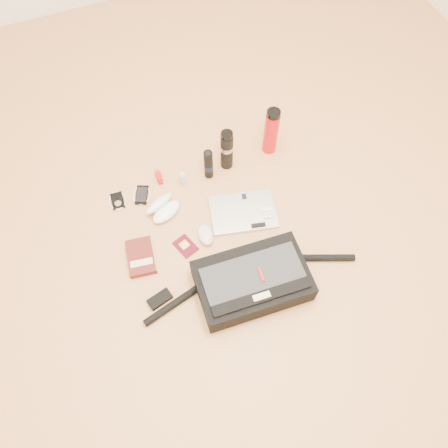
# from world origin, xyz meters

# --- Properties ---
(ground) EXTENTS (4.00, 4.00, 0.00)m
(ground) POSITION_xyz_m (0.00, 0.00, 0.00)
(ground) COLOR tan
(ground) RESTS_ON ground
(messenger_bag) EXTENTS (1.00, 0.33, 0.14)m
(messenger_bag) POSITION_xyz_m (0.05, -0.25, 0.06)
(messenger_bag) COLOR black
(messenger_bag) RESTS_ON ground
(laptop) EXTENTS (0.36, 0.29, 0.03)m
(laptop) POSITION_xyz_m (0.17, 0.11, 0.01)
(laptop) COLOR silver
(laptop) RESTS_ON ground
(book) EXTENTS (0.15, 0.20, 0.03)m
(book) POSITION_xyz_m (-0.36, 0.07, 0.02)
(book) COLOR #4F1813
(book) RESTS_ON ground
(passport) EXTENTS (0.11, 0.13, 0.01)m
(passport) POSITION_xyz_m (-0.15, 0.05, 0.00)
(passport) COLOR #490512
(passport) RESTS_ON ground
(mouse) EXTENTS (0.08, 0.12, 0.04)m
(mouse) POSITION_xyz_m (-0.05, 0.06, 0.02)
(mouse) COLOR silver
(mouse) RESTS_ON ground
(sunglasses_case) EXTENTS (0.20, 0.19, 0.09)m
(sunglasses_case) POSITION_xyz_m (-0.19, 0.27, 0.03)
(sunglasses_case) COLOR white
(sunglasses_case) RESTS_ON ground
(ipod) EXTENTS (0.09, 0.10, 0.01)m
(ipod) POSITION_xyz_m (-0.38, 0.41, 0.01)
(ipod) COLOR black
(ipod) RESTS_ON ground
(phone) EXTENTS (0.12, 0.13, 0.01)m
(phone) POSITION_xyz_m (-0.26, 0.40, 0.01)
(phone) COLOR black
(phone) RESTS_ON ground
(inhaler) EXTENTS (0.03, 0.10, 0.03)m
(inhaler) POSITION_xyz_m (-0.14, 0.47, 0.01)
(inhaler) COLOR #B3130D
(inhaler) RESTS_ON ground
(spray_bottle) EXTENTS (0.03, 0.03, 0.10)m
(spray_bottle) POSITION_xyz_m (-0.04, 0.38, 0.04)
(spray_bottle) COLOR #A8CDE6
(spray_bottle) RESTS_ON ground
(aerosol_can) EXTENTS (0.06, 0.06, 0.19)m
(aerosol_can) POSITION_xyz_m (0.10, 0.39, 0.10)
(aerosol_can) COLOR black
(aerosol_can) RESTS_ON ground
(thermos_black) EXTENTS (0.08, 0.08, 0.25)m
(thermos_black) POSITION_xyz_m (0.21, 0.41, 0.12)
(thermos_black) COLOR black
(thermos_black) RESTS_ON ground
(thermos_red) EXTENTS (0.08, 0.08, 0.28)m
(thermos_red) POSITION_xyz_m (0.46, 0.42, 0.14)
(thermos_red) COLOR red
(thermos_red) RESTS_ON ground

